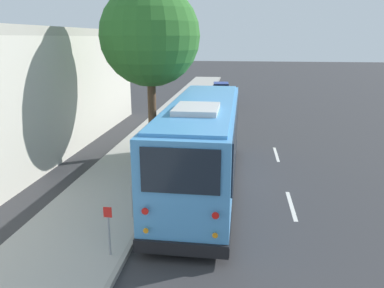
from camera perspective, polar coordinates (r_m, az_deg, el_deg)
ground_plane at (r=15.56m, az=3.88°, el=-5.43°), size 160.00×160.00×0.00m
sidewalk_slab at (r=16.20m, az=-9.97°, el=-4.47°), size 80.00×3.46×0.15m
curb_strip at (r=15.77m, az=-3.69°, el=-4.82°), size 80.00×0.14×0.15m
shuttle_bus at (r=14.13m, az=1.60°, el=0.50°), size 10.54×2.70×3.54m
parked_sedan_silver at (r=25.50m, az=3.64°, el=4.49°), size 4.70×1.83×1.30m
parked_sedan_black at (r=31.70m, az=3.86°, el=6.73°), size 4.32×1.91×1.29m
parked_sedan_blue at (r=38.09m, az=4.44°, el=8.27°), size 4.60×1.98×1.29m
street_tree at (r=18.20m, az=-6.36°, el=17.03°), size 4.66×4.66×8.61m
sign_post_near at (r=10.16m, az=-12.57°, el=-12.71°), size 0.06×0.22×1.36m
sign_post_far at (r=12.08m, az=-9.07°, el=-8.66°), size 0.06×0.06×1.04m
lane_stripe_mid at (r=13.69m, az=14.90°, el=-9.04°), size 2.40×0.14×0.01m
lane_stripe_ahead at (r=19.26m, az=12.71°, el=-1.53°), size 2.40×0.14×0.01m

